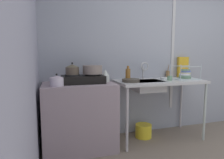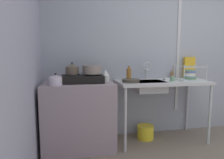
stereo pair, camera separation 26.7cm
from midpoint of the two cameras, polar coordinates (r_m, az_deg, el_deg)
wall_back at (r=3.47m, az=15.37°, el=6.01°), size 5.15×0.10×2.43m
wall_left at (r=1.53m, az=-31.24°, el=4.50°), size 0.10×3.62×2.43m
wall_metal_strip at (r=3.40m, az=15.29°, el=8.05°), size 0.05×0.01×1.94m
counter_concrete at (r=2.70m, az=-12.43°, el=-10.57°), size 0.93×0.63×0.90m
counter_sink at (r=2.95m, az=11.16°, el=-1.58°), size 1.31×0.63×0.90m
stove at (r=2.60m, az=-11.54°, el=0.12°), size 0.55×0.36×0.12m
pot_on_left_burner at (r=2.58m, az=-14.55°, el=2.93°), size 0.18×0.18×0.16m
pot_on_right_burner at (r=2.61m, az=-8.69°, el=2.88°), size 0.26×0.26×0.11m
pot_beside_stove at (r=2.43m, az=-19.02°, el=-0.37°), size 0.16×0.16×0.15m
percolator at (r=2.68m, az=-4.81°, el=1.05°), size 0.11×0.11×0.17m
sink_basin at (r=2.84m, az=7.89°, el=-1.84°), size 0.42×0.36×0.15m
faucet at (r=2.97m, az=6.96°, el=3.46°), size 0.13×0.07×0.27m
frying_pan at (r=2.68m, az=2.76°, el=-0.27°), size 0.25×0.25×0.04m
dish_rack at (r=3.17m, az=18.50°, el=1.26°), size 0.38×0.29×0.23m
cup_by_rack at (r=2.94m, az=14.18°, el=0.38°), size 0.07×0.07×0.06m
small_bowl_on_drainboard at (r=2.99m, az=12.85°, el=0.25°), size 0.13×0.13×0.04m
bottle_by_sink at (r=2.79m, az=1.99°, el=1.48°), size 0.07×0.07×0.22m
cereal_box at (r=3.46m, az=18.07°, el=3.51°), size 0.18×0.09×0.34m
utensil_jar at (r=3.32m, az=13.92°, el=1.57°), size 0.06×0.06×0.22m
bucket_on_floor at (r=3.12m, az=6.76°, el=-14.81°), size 0.25×0.25×0.20m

